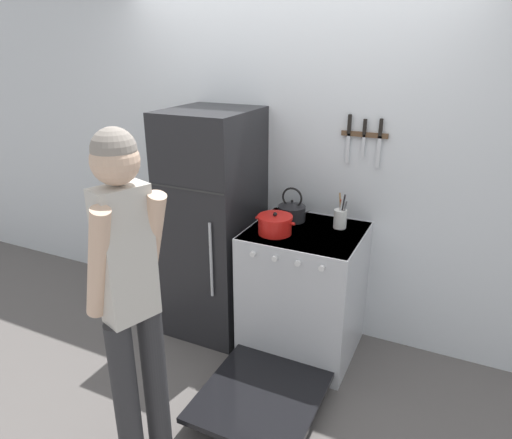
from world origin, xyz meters
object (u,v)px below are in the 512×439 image
object	(u,v)px
dutch_oven_pot	(275,224)
person	(130,290)
tea_kettle	(292,211)
refrigerator	(213,225)
stove_range	(302,294)
utensil_jar	(340,218)

from	to	relation	value
dutch_oven_pot	person	world-z (taller)	person
tea_kettle	refrigerator	bearing A→B (deg)	-167.40
stove_range	refrigerator	bearing A→B (deg)	176.23
refrigerator	utensil_jar	xyz separation A→B (m)	(0.92, 0.13, 0.16)
stove_range	utensil_jar	xyz separation A→B (m)	(0.19, 0.18, 0.54)
stove_range	tea_kettle	distance (m)	0.59
utensil_jar	stove_range	bearing A→B (deg)	-136.21
dutch_oven_pot	person	size ratio (longest dim) A/B	0.15
refrigerator	tea_kettle	world-z (taller)	refrigerator
refrigerator	dutch_oven_pot	distance (m)	0.60
stove_range	person	bearing A→B (deg)	-109.58
stove_range	utensil_jar	world-z (taller)	utensil_jar
refrigerator	dutch_oven_pot	xyz separation A→B (m)	(0.56, -0.15, 0.15)
refrigerator	person	distance (m)	1.31
refrigerator	utensil_jar	distance (m)	0.94
refrigerator	dutch_oven_pot	size ratio (longest dim) A/B	6.14
dutch_oven_pot	tea_kettle	world-z (taller)	tea_kettle
dutch_oven_pot	person	xyz separation A→B (m)	(-0.26, -1.12, 0.02)
dutch_oven_pot	tea_kettle	xyz separation A→B (m)	(0.01, 0.27, 0.01)
tea_kettle	person	size ratio (longest dim) A/B	0.14
dutch_oven_pot	utensil_jar	xyz separation A→B (m)	(0.36, 0.28, 0.01)
stove_range	dutch_oven_pot	size ratio (longest dim) A/B	5.23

